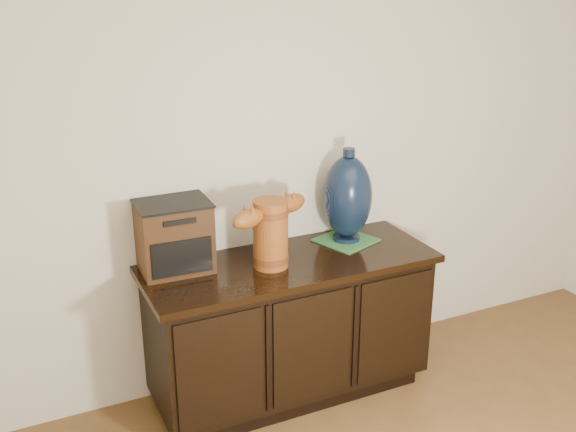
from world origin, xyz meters
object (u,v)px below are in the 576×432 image
terracotta_vessel (270,230)px  spray_can (263,238)px  sideboard (290,326)px  lamp_base (348,197)px  tv_radio (174,236)px

terracotta_vessel → spray_can: terracotta_vessel is taller
sideboard → terracotta_vessel: terracotta_vessel is taller
lamp_base → spray_can: lamp_base is taller
lamp_base → spray_can: size_ratio=2.83×
sideboard → terracotta_vessel: size_ratio=3.14×
tv_radio → spray_can: bearing=-0.2°
sideboard → spray_can: (-0.09, 0.13, 0.45)m
lamp_base → spray_can: 0.49m
terracotta_vessel → lamp_base: size_ratio=0.94×
tv_radio → spray_can: 0.46m
tv_radio → lamp_base: 0.92m
tv_radio → spray_can: tv_radio is taller
terracotta_vessel → lamp_base: (0.49, 0.12, 0.05)m
terracotta_vessel → lamp_base: lamp_base is taller
sideboard → tv_radio: bearing=164.7°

